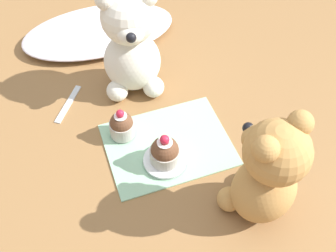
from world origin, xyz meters
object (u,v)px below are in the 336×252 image
object	(u,v)px
teddy_bear_tan	(267,173)
teaspoon	(68,103)
teddy_bear_cream	(131,45)
saucer_plate	(165,160)
cupcake_near_cream_bear	(122,125)
cupcake_near_tan_bear	(165,152)

from	to	relation	value
teddy_bear_tan	teaspoon	distance (m)	0.43
teaspoon	teddy_bear_tan	bearing A→B (deg)	72.28
teddy_bear_cream	saucer_plate	xyz separation A→B (m)	(-0.00, -0.21, -0.10)
teddy_bear_tan	cupcake_near_cream_bear	size ratio (longest dim) A/B	3.27
teddy_bear_tan	cupcake_near_cream_bear	distance (m)	0.28
cupcake_near_cream_bear	saucer_plate	bearing A→B (deg)	-57.28
saucer_plate	teaspoon	bearing A→B (deg)	124.82
cupcake_near_cream_bear	cupcake_near_tan_bear	xyz separation A→B (m)	(0.05, -0.09, 0.00)
saucer_plate	teaspoon	size ratio (longest dim) A/B	0.75
cupcake_near_tan_bear	teddy_bear_cream	bearing A→B (deg)	89.05
saucer_plate	cupcake_near_tan_bear	size ratio (longest dim) A/B	1.16
teaspoon	cupcake_near_cream_bear	bearing A→B (deg)	71.21
teddy_bear_cream	teaspoon	world-z (taller)	teddy_bear_cream
cupcake_near_cream_bear	teddy_bear_cream	bearing A→B (deg)	64.40
teddy_bear_cream	teddy_bear_tan	size ratio (longest dim) A/B	1.07
saucer_plate	teddy_bear_cream	bearing A→B (deg)	89.05
teddy_bear_tan	teddy_bear_cream	bearing A→B (deg)	-91.22
cupcake_near_cream_bear	teaspoon	world-z (taller)	cupcake_near_cream_bear
teddy_bear_tan	saucer_plate	xyz separation A→B (m)	(-0.11, 0.13, -0.09)
cupcake_near_cream_bear	saucer_plate	size ratio (longest dim) A/B	0.84
saucer_plate	cupcake_near_tan_bear	world-z (taller)	cupcake_near_tan_bear
cupcake_near_tan_bear	teaspoon	xyz separation A→B (m)	(-0.14, 0.20, -0.03)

